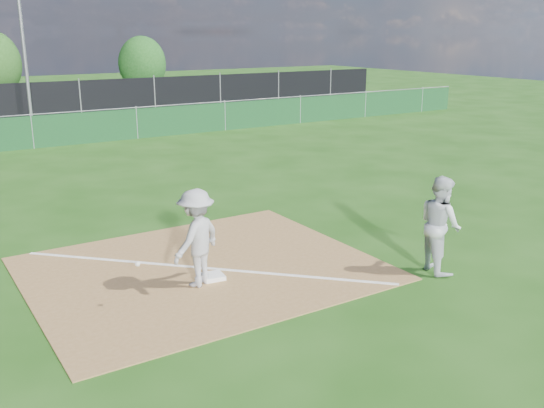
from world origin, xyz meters
The scene contains 10 objects.
ground centered at (0.00, 10.00, 0.00)m, with size 90.00×90.00×0.00m, color #1A460F.
infield_dirt centered at (0.00, 1.00, 0.01)m, with size 6.00×5.00×0.02m, color olive.
foul_line centered at (0.00, 1.00, 0.03)m, with size 0.08×7.00×0.01m, color white.
green_fence centered at (0.00, 15.00, 0.60)m, with size 44.00×0.05×1.20m, color #0F3919.
light_pole centered at (1.50, 22.70, 4.00)m, with size 0.16×0.16×8.00m, color slate.
first_base centered at (-0.06, 0.46, 0.06)m, with size 0.36×0.36×0.08m, color white.
play_at_first centered at (-0.39, 0.39, 0.85)m, with size 1.80×1.05×1.66m.
runner centered at (3.54, -1.32, 0.87)m, with size 0.85×0.66×1.74m, color silver.
car_right centered at (6.85, 27.71, 0.64)m, with size 1.76×4.34×1.26m, color black.
tree_right centered at (11.24, 33.15, 2.01)m, with size 3.29×3.29×3.90m.
Camera 1 is at (-4.45, -8.32, 4.15)m, focal length 40.00 mm.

